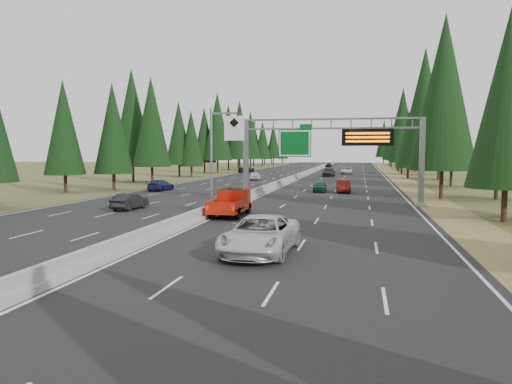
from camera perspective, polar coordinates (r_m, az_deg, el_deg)
road at (r=91.61m, az=4.95°, el=1.62°), size 32.00×260.00×0.08m
shoulder_right at (r=91.22m, az=16.12°, el=1.43°), size 3.60×260.00×0.06m
shoulder_left at (r=95.37m, az=-5.74°, el=1.72°), size 3.60×260.00×0.06m
median_barrier at (r=91.59m, az=4.95°, el=1.85°), size 0.70×260.00×0.85m
sign_gantry at (r=45.75m, az=9.36°, el=5.09°), size 16.75×0.98×7.80m
hov_sign_pole at (r=37.25m, az=-4.28°, el=4.41°), size 2.80×0.50×8.00m
tree_row_right at (r=85.12m, az=19.36°, el=7.45°), size 11.66×238.35×18.87m
tree_row_left at (r=87.48m, az=-10.29°, el=7.33°), size 11.64×238.49×18.09m
silver_minivan at (r=23.54m, az=0.51°, el=-4.92°), size 3.20×6.49×1.77m
red_pickup at (r=37.71m, az=-2.69°, el=-0.99°), size 2.16×6.04×1.97m
car_ahead_green at (r=59.77m, az=7.30°, el=0.64°), size 1.70×3.89×1.30m
car_ahead_dkred at (r=59.15m, az=9.94°, el=0.64°), size 1.90×4.52×1.45m
car_ahead_dkgrey at (r=96.38m, az=8.32°, el=2.24°), size 2.29×5.57×1.61m
car_ahead_white at (r=108.33m, az=10.29°, el=2.43°), size 2.44×5.23×1.45m
car_ahead_far at (r=154.32m, az=8.31°, el=3.09°), size 1.74×4.18×1.41m
car_onc_near at (r=42.64m, az=-14.22°, el=-1.04°), size 1.71×4.17×1.34m
car_onc_blue at (r=62.39m, az=-10.85°, el=0.78°), size 2.17×4.68×1.32m
car_onc_white at (r=83.88m, az=-0.09°, el=1.86°), size 1.96×4.20×1.39m
car_onc_far at (r=113.93m, az=-1.10°, el=2.63°), size 2.92×5.69×1.54m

